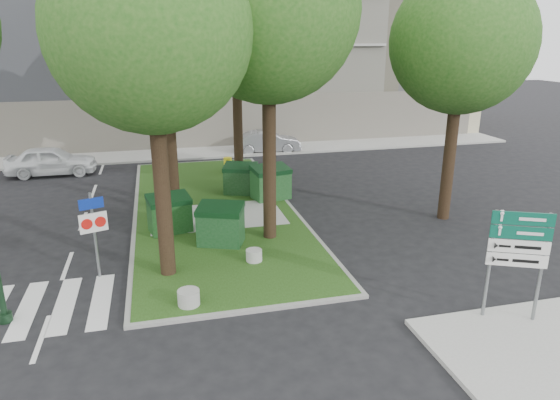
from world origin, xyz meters
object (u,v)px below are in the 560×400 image
object	(u,v)px
car_silver	(267,142)
litter_bin	(228,165)
bollard_left	(189,298)
traffic_sign_pole	(93,224)
dumpster_c	(241,179)
directional_sign	(518,249)
tree_median_near_left	(152,10)
tree_street_right	(465,27)
dumpster_a	(170,214)
car_white	(51,161)
bollard_mid	(204,231)
dumpster_b	(221,225)
dumpster_d	(271,183)
tree_median_mid	(165,28)
bollard_right	(254,255)

from	to	relation	value
car_silver	litter_bin	bearing A→B (deg)	150.20
bollard_left	traffic_sign_pole	world-z (taller)	traffic_sign_pole
dumpster_c	directional_sign	bearing A→B (deg)	-48.42
tree_median_near_left	car_silver	world-z (taller)	tree_median_near_left
directional_sign	car_silver	bearing A→B (deg)	119.07
tree_street_right	dumpster_c	world-z (taller)	tree_street_right
directional_sign	tree_street_right	bearing A→B (deg)	94.41
dumpster_a	car_silver	xyz separation A→B (m)	(6.23, 12.05, -0.11)
tree_median_near_left	litter_bin	world-z (taller)	tree_median_near_left
tree_median_near_left	car_white	bearing A→B (deg)	112.55
dumpster_c	bollard_mid	distance (m)	5.20
dumpster_b	car_silver	distance (m)	14.36
tree_median_near_left	directional_sign	world-z (taller)	tree_median_near_left
traffic_sign_pole	car_white	distance (m)	12.99
dumpster_d	tree_median_mid	bearing A→B (deg)	162.11
litter_bin	car_silver	size ratio (longest dim) A/B	0.19
dumpster_c	car_silver	size ratio (longest dim) A/B	0.42
dumpster_b	directional_sign	distance (m)	8.93
dumpster_a	traffic_sign_pole	size ratio (longest dim) A/B	0.63
traffic_sign_pole	directional_sign	world-z (taller)	directional_sign
tree_street_right	litter_bin	xyz separation A→B (m)	(-7.21, 8.43, -6.49)
dumpster_d	traffic_sign_pole	size ratio (longest dim) A/B	0.68
dumpster_b	car_silver	bearing A→B (deg)	92.43
dumpster_d	traffic_sign_pole	distance (m)	8.66
tree_median_near_left	dumpster_a	size ratio (longest dim) A/B	6.49
tree_median_near_left	litter_bin	bearing A→B (deg)	73.27
dumpster_a	bollard_mid	size ratio (longest dim) A/B	2.85
dumpster_c	bollard_right	size ratio (longest dim) A/B	3.38
car_white	traffic_sign_pole	bearing A→B (deg)	-163.81
bollard_right	tree_median_mid	bearing A→B (deg)	107.45
tree_median_near_left	car_white	xyz separation A→B (m)	(-5.37, 12.94, -6.58)
tree_median_mid	dumpster_a	size ratio (longest dim) A/B	6.16
dumpster_a	bollard_right	xyz separation A→B (m)	(2.39, -3.16, -0.47)
dumpster_c	directional_sign	xyz separation A→B (m)	(4.60, -11.75, 1.19)
bollard_right	directional_sign	world-z (taller)	directional_sign
dumpster_c	car_white	xyz separation A→B (m)	(-8.68, 5.75, -0.02)
tree_street_right	bollard_mid	world-z (taller)	tree_street_right
dumpster_b	bollard_mid	bearing A→B (deg)	147.03
dumpster_d	dumpster_c	bearing A→B (deg)	123.63
directional_sign	car_silver	distance (m)	20.02
dumpster_c	bollard_left	distance (m)	9.72
tree_median_near_left	tree_street_right	distance (m)	10.80
bollard_mid	litter_bin	bearing A→B (deg)	76.31
dumpster_d	car_silver	size ratio (longest dim) A/B	0.44
dumpster_d	bollard_right	size ratio (longest dim) A/B	3.49
tree_median_near_left	tree_median_mid	bearing A→B (deg)	85.60
dumpster_c	car_white	world-z (taller)	car_white
dumpster_b	bollard_mid	distance (m)	0.95
tree_street_right	bollard_left	xyz separation A→B (m)	(-10.14, -4.56, -6.66)
bollard_left	bollard_mid	size ratio (longest dim) A/B	0.99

